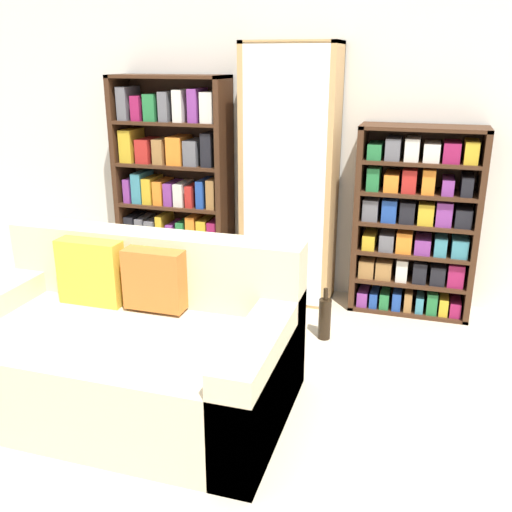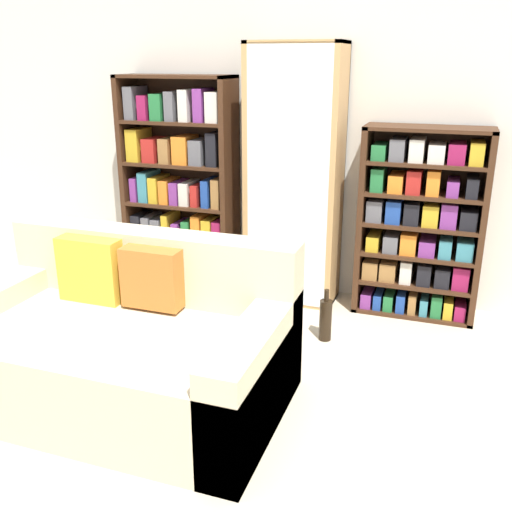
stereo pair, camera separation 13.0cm
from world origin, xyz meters
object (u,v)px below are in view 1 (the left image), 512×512
Objects in this scene: wine_bottle at (325,318)px; couch at (127,349)px; display_cabinet at (290,177)px; bookshelf_right at (416,224)px; bookshelf_left at (174,188)px.

couch is at bearing -131.08° from wine_bottle.
couch is 1.33m from wine_bottle.
display_cabinet reaches higher than bookshelf_right.
display_cabinet reaches higher than couch.
bookshelf_right is (0.90, 0.02, -0.28)m from display_cabinet.
bookshelf_right reaches higher than couch.
display_cabinet is 1.40× the size of bookshelf_right.
bookshelf_left is at bearing 105.68° from couch.
couch reaches higher than wine_bottle.
display_cabinet is at bearing -1.02° from bookshelf_left.
bookshelf_right reaches higher than wine_bottle.
couch is 1.79m from display_cabinet.
wine_bottle is (1.32, -0.64, -0.64)m from bookshelf_left.
bookshelf_left is at bearing 154.33° from wine_bottle.
couch is 2.15m from bookshelf_right.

